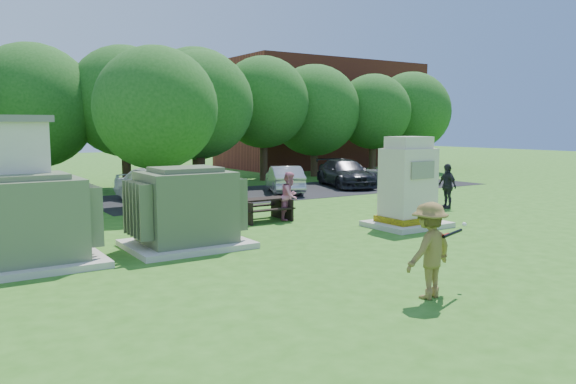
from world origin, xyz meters
TOP-DOWN VIEW (x-y plane):
  - ground at (0.00, 0.00)m, footprint 120.00×120.00m
  - brick_building at (18.00, 27.00)m, footprint 15.00×8.00m
  - parking_strip at (7.00, 13.50)m, footprint 20.00×6.00m
  - transformer_left at (-6.50, 4.50)m, footprint 3.00×2.40m
  - transformer_right at (-2.80, 4.50)m, footprint 3.00×2.40m
  - generator_cabinet at (4.10, 3.52)m, footprint 2.29×1.88m
  - picnic_table at (0.89, 6.92)m, footprint 1.75×1.31m
  - batter at (-0.82, -1.96)m, footprint 1.21×0.80m
  - person_by_generator at (6.53, 4.80)m, footprint 0.68×0.53m
  - person_at_picnic at (1.72, 6.53)m, footprint 0.99×0.93m
  - person_walking_right at (8.25, 5.59)m, footprint 0.61×1.06m
  - car_white at (-0.31, 13.24)m, footprint 3.12×4.74m
  - car_silver_a at (5.68, 13.05)m, footprint 2.80×4.10m
  - car_dark at (9.80, 13.68)m, footprint 3.33×5.15m
  - car_silver_b at (12.30, 13.12)m, footprint 3.19×4.51m
  - batting_equipment at (-0.25, -2.00)m, footprint 1.15×0.53m
  - tree_row at (1.75, 18.50)m, footprint 41.30×13.30m

SIDE VIEW (x-z plane):
  - ground at x=0.00m, z-range 0.00..0.00m
  - parking_strip at x=7.00m, z-range 0.00..0.01m
  - picnic_table at x=0.89m, z-range 0.09..0.84m
  - car_silver_b at x=12.30m, z-range 0.00..1.14m
  - car_silver_a at x=5.68m, z-range 0.00..1.28m
  - car_dark at x=9.80m, z-range 0.00..1.39m
  - car_white at x=-0.31m, z-range 0.00..1.50m
  - person_at_picnic at x=1.72m, z-range 0.00..1.61m
  - person_by_generator at x=6.53m, z-range 0.00..1.63m
  - person_walking_right at x=8.25m, z-range 0.00..1.70m
  - batter at x=-0.82m, z-range 0.00..1.76m
  - transformer_left at x=-6.50m, z-range -0.07..2.00m
  - transformer_right at x=-2.80m, z-range -0.07..2.00m
  - batting_equipment at x=-0.25m, z-range 1.10..1.22m
  - generator_cabinet at x=4.10m, z-range -0.17..2.62m
  - brick_building at x=18.00m, z-range 0.00..8.00m
  - tree_row at x=1.75m, z-range 0.50..7.80m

